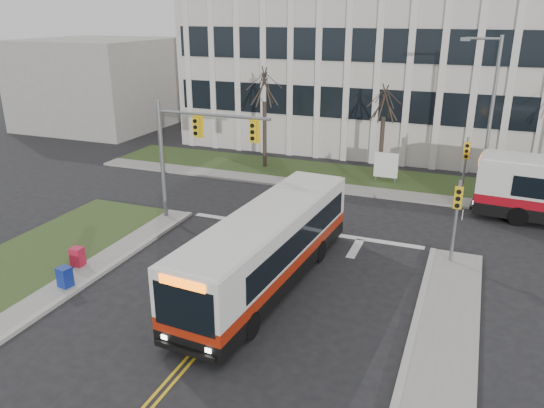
{
  "coord_description": "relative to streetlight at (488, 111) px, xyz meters",
  "views": [
    {
      "loc": [
        7.54,
        -15.26,
        10.35
      ],
      "look_at": [
        -0.81,
        6.11,
        2.0
      ],
      "focal_mm": 35.0,
      "sensor_mm": 36.0,
      "label": 1
    }
  ],
  "objects": [
    {
      "name": "ground",
      "position": [
        -8.03,
        -16.2,
        -5.19
      ],
      "size": [
        120.0,
        120.0,
        0.0
      ],
      "primitive_type": "plane",
      "color": "black",
      "rests_on": "ground"
    },
    {
      "name": "sidewalk_cross",
      "position": [
        -3.03,
        -1.0,
        -5.12
      ],
      "size": [
        44.0,
        1.6,
        0.14
      ],
      "primitive_type": "cube",
      "color": "#9E9B93",
      "rests_on": "ground"
    },
    {
      "name": "building_lawn",
      "position": [
        -3.03,
        1.8,
        -5.13
      ],
      "size": [
        44.0,
        5.0,
        0.12
      ],
      "primitive_type": "cube",
      "color": "#324A1F",
      "rests_on": "ground"
    },
    {
      "name": "office_building",
      "position": [
        -3.03,
        13.8,
        0.81
      ],
      "size": [
        40.0,
        16.0,
        12.0
      ],
      "primitive_type": "cube",
      "color": "beige",
      "rests_on": "ground"
    },
    {
      "name": "building_annex",
      "position": [
        -34.03,
        9.8,
        -1.19
      ],
      "size": [
        12.0,
        12.0,
        8.0
      ],
      "primitive_type": "cube",
      "color": "#9E9B93",
      "rests_on": "ground"
    },
    {
      "name": "mast_arm_signal",
      "position": [
        -13.65,
        -9.04,
        -0.94
      ],
      "size": [
        6.11,
        0.38,
        6.2
      ],
      "color": "slate",
      "rests_on": "ground"
    },
    {
      "name": "signal_pole_near",
      "position": [
        -0.83,
        -9.3,
        -2.69
      ],
      "size": [
        0.34,
        0.39,
        3.8
      ],
      "color": "slate",
      "rests_on": "ground"
    },
    {
      "name": "signal_pole_far",
      "position": [
        -0.83,
        -0.8,
        -2.69
      ],
      "size": [
        0.34,
        0.39,
        3.8
      ],
      "color": "slate",
      "rests_on": "ground"
    },
    {
      "name": "streetlight",
      "position": [
        0.0,
        0.0,
        0.0
      ],
      "size": [
        2.15,
        0.25,
        9.2
      ],
      "color": "slate",
      "rests_on": "ground"
    },
    {
      "name": "directory_sign",
      "position": [
        -5.53,
        1.3,
        -4.02
      ],
      "size": [
        1.5,
        0.12,
        2.0
      ],
      "color": "slate",
      "rests_on": "ground"
    },
    {
      "name": "tree_left",
      "position": [
        -14.03,
        1.8,
        0.32
      ],
      "size": [
        1.8,
        1.8,
        7.7
      ],
      "color": "#42352B",
      "rests_on": "ground"
    },
    {
      "name": "tree_mid",
      "position": [
        -6.03,
        2.0,
        -0.31
      ],
      "size": [
        1.8,
        1.8,
        6.82
      ],
      "color": "#42352B",
      "rests_on": "ground"
    },
    {
      "name": "bus_main",
      "position": [
        -7.57,
        -13.82,
        -3.67
      ],
      "size": [
        3.32,
        11.6,
        3.05
      ],
      "primitive_type": null,
      "rotation": [
        0.0,
        0.0,
        -0.07
      ],
      "color": "silver",
      "rests_on": "ground"
    },
    {
      "name": "newspaper_box_blue",
      "position": [
        -14.83,
        -17.14,
        -4.72
      ],
      "size": [
        0.57,
        0.53,
        0.95
      ],
      "primitive_type": "cube",
      "rotation": [
        0.0,
        0.0,
        -0.18
      ],
      "color": "navy",
      "rests_on": "ground"
    },
    {
      "name": "newspaper_box_red",
      "position": [
        -15.63,
        -15.48,
        -4.72
      ],
      "size": [
        0.52,
        0.48,
        0.95
      ],
      "primitive_type": "cube",
      "rotation": [
        0.0,
        0.0,
        0.05
      ],
      "color": "#B01630",
      "rests_on": "ground"
    }
  ]
}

